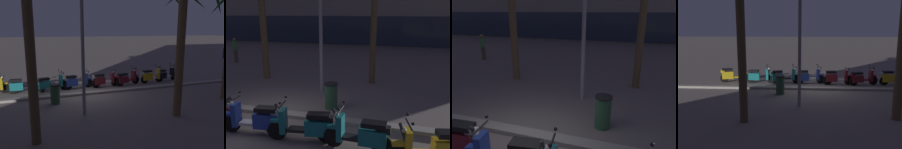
% 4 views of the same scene
% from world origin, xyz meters
% --- Properties ---
extents(ground_plane, '(200.00, 200.00, 0.00)m').
position_xyz_m(ground_plane, '(0.00, 0.00, 0.00)').
color(ground_plane, slate).
extents(curb_strip, '(60.00, 0.36, 0.12)m').
position_xyz_m(curb_strip, '(0.00, 0.48, 0.06)').
color(curb_strip, gray).
rests_on(curb_strip, ground).
extents(scooter_yellow_lead_nearest, '(1.75, 0.57, 1.17)m').
position_xyz_m(scooter_yellow_lead_nearest, '(-4.60, -0.82, 0.46)').
color(scooter_yellow_lead_nearest, black).
rests_on(scooter_yellow_lead_nearest, ground).
extents(scooter_maroon_far_back, '(1.74, 0.73, 1.17)m').
position_xyz_m(scooter_maroon_far_back, '(-2.82, -0.70, 0.44)').
color(scooter_maroon_far_back, black).
rests_on(scooter_maroon_far_back, ground).
extents(scooter_maroon_mid_front, '(1.77, 0.56, 1.04)m').
position_xyz_m(scooter_maroon_mid_front, '(-1.31, -0.73, 0.45)').
color(scooter_maroon_mid_front, black).
rests_on(scooter_maroon_mid_front, ground).
extents(scooter_blue_tail_end, '(1.81, 0.60, 1.17)m').
position_xyz_m(scooter_blue_tail_end, '(0.34, -0.88, 0.45)').
color(scooter_blue_tail_end, black).
rests_on(scooter_blue_tail_end, ground).
extents(scooter_teal_gap_after_mid, '(1.85, 0.67, 1.17)m').
position_xyz_m(scooter_teal_gap_after_mid, '(1.85, -0.85, 0.44)').
color(scooter_teal_gap_after_mid, black).
rests_on(scooter_teal_gap_after_mid, ground).
extents(scooter_teal_last_in_row, '(1.74, 0.56, 1.17)m').
position_xyz_m(scooter_teal_last_in_row, '(3.35, -0.92, 0.44)').
color(scooter_teal_last_in_row, black).
rests_on(scooter_teal_last_in_row, ground).
extents(scooter_yellow_second_in_line, '(1.80, 0.72, 1.17)m').
position_xyz_m(scooter_yellow_second_in_line, '(5.03, -1.11, 0.46)').
color(scooter_yellow_second_in_line, black).
rests_on(scooter_yellow_second_in_line, ground).
extents(litter_bin, '(0.48, 0.48, 0.95)m').
position_xyz_m(litter_bin, '(1.76, 1.52, 0.48)').
color(litter_bin, '#2D5638').
rests_on(litter_bin, ground).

